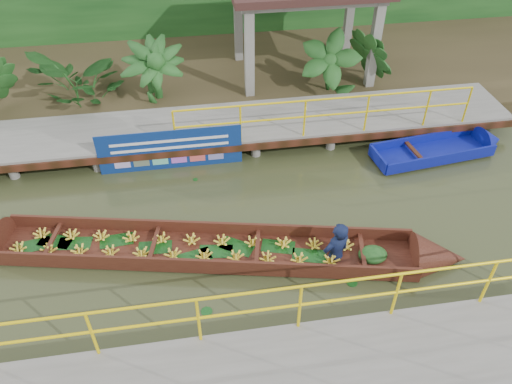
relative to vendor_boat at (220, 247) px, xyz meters
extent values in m
plane|color=#2E341A|center=(0.27, 0.66, -0.23)|extent=(80.00, 80.00, 0.00)
cube|color=#2F2817|center=(0.27, 8.16, 0.00)|extent=(30.00, 8.00, 0.45)
cube|color=slate|center=(0.27, 4.16, 0.27)|extent=(16.00, 2.00, 0.15)
cube|color=black|center=(0.27, 3.16, 0.19)|extent=(16.00, 0.12, 0.18)
cylinder|color=yellow|center=(3.02, 3.21, 1.35)|extent=(7.50, 0.05, 0.05)
cylinder|color=yellow|center=(3.02, 3.21, 0.90)|extent=(7.50, 0.05, 0.05)
cylinder|color=yellow|center=(3.02, 3.21, 0.85)|extent=(0.05, 0.05, 1.00)
cylinder|color=slate|center=(-3.73, 3.36, -0.01)|extent=(0.24, 0.24, 0.55)
cylinder|color=slate|center=(-3.73, 4.96, -0.01)|extent=(0.24, 0.24, 0.55)
cylinder|color=slate|center=(-1.73, 3.36, -0.01)|extent=(0.24, 0.24, 0.55)
cylinder|color=slate|center=(-1.73, 4.96, -0.01)|extent=(0.24, 0.24, 0.55)
cylinder|color=slate|center=(0.27, 3.36, -0.01)|extent=(0.24, 0.24, 0.55)
cylinder|color=slate|center=(0.27, 4.96, -0.01)|extent=(0.24, 0.24, 0.55)
cylinder|color=slate|center=(2.27, 3.36, -0.01)|extent=(0.24, 0.24, 0.55)
cylinder|color=slate|center=(2.27, 4.96, -0.01)|extent=(0.24, 0.24, 0.55)
cylinder|color=slate|center=(4.27, 3.36, -0.01)|extent=(0.24, 0.24, 0.55)
cylinder|color=slate|center=(4.27, 4.96, -0.01)|extent=(0.24, 0.24, 0.55)
cylinder|color=slate|center=(6.27, 3.36, -0.01)|extent=(0.24, 0.24, 0.55)
cylinder|color=slate|center=(6.27, 4.96, -0.01)|extent=(0.24, 0.24, 0.55)
cylinder|color=slate|center=(0.27, 3.36, -0.01)|extent=(0.24, 0.24, 0.55)
cylinder|color=yellow|center=(1.27, -2.39, 1.42)|extent=(10.00, 0.05, 0.05)
cylinder|color=yellow|center=(1.27, -2.39, 0.97)|extent=(10.00, 0.05, 0.05)
cylinder|color=yellow|center=(1.27, -2.39, 0.92)|extent=(0.05, 0.05, 1.00)
cube|color=slate|center=(1.47, 5.76, 1.37)|extent=(0.25, 0.25, 2.80)
cube|color=slate|center=(5.07, 5.76, 1.37)|extent=(0.25, 0.25, 2.80)
cube|color=slate|center=(1.47, 8.16, 1.37)|extent=(0.25, 0.25, 2.80)
cube|color=slate|center=(5.07, 8.16, 1.37)|extent=(0.25, 0.25, 2.80)
cube|color=#34140E|center=(-0.30, 0.06, -0.17)|extent=(8.53, 2.80, 0.06)
cube|color=#34140E|center=(-0.19, 0.58, -0.02)|extent=(8.32, 1.83, 0.36)
cube|color=#34140E|center=(-0.41, -0.46, -0.02)|extent=(8.32, 1.83, 0.36)
cone|color=#34140E|center=(4.32, -0.92, -0.08)|extent=(1.25, 1.22, 1.02)
ellipsoid|color=#133C15|center=(3.03, -0.64, -0.06)|extent=(0.68, 0.58, 0.28)
imported|color=#0E1635|center=(2.30, -0.49, 0.73)|extent=(0.73, 0.60, 1.72)
cube|color=navy|center=(5.73, 2.58, -0.13)|extent=(3.15, 1.29, 0.10)
cube|color=navy|center=(5.67, 3.03, 0.00)|extent=(3.05, 0.44, 0.31)
cube|color=navy|center=(5.79, 2.12, 0.00)|extent=(3.05, 0.44, 0.31)
cube|color=navy|center=(4.21, 2.39, 0.00)|extent=(0.17, 0.92, 0.31)
cone|color=navy|center=(7.45, 2.79, -0.07)|extent=(0.71, 0.93, 0.86)
cube|color=black|center=(5.22, 2.51, 0.04)|extent=(0.21, 0.92, 0.05)
cube|color=navy|center=(-0.88, 3.14, 0.32)|extent=(3.51, 0.03, 1.10)
cube|color=white|center=(-0.88, 3.12, 0.59)|extent=(2.85, 0.01, 0.07)
cube|color=white|center=(-0.88, 3.12, 0.39)|extent=(2.85, 0.01, 0.07)
imported|color=#133C15|center=(-3.23, 5.96, 0.97)|extent=(1.20, 1.20, 1.50)
imported|color=#133C15|center=(-1.23, 5.96, 0.97)|extent=(1.20, 1.20, 1.50)
imported|color=#133C15|center=(3.77, 5.96, 0.97)|extent=(1.20, 1.20, 1.50)
imported|color=#133C15|center=(5.27, 5.96, 0.97)|extent=(1.20, 1.20, 1.50)
camera|label=1|loc=(-0.38, -7.09, 7.37)|focal=35.00mm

